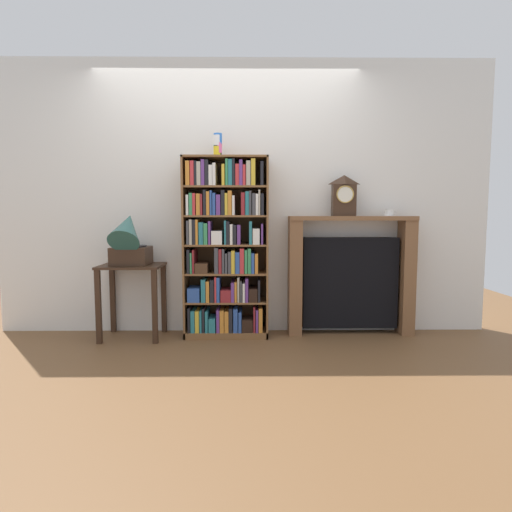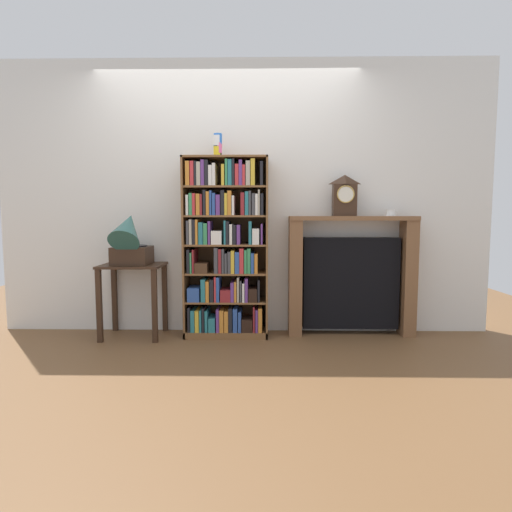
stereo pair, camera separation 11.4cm
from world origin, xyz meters
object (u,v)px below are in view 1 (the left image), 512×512
(side_table_left, at_px, (132,283))
(fireplace_mantel, at_px, (350,276))
(bookshelf, at_px, (225,251))
(mantel_clock, at_px, (344,196))
(gramophone, at_px, (129,240))
(cup_stack, at_px, (218,145))
(teacup_with_saucer, at_px, (389,213))

(side_table_left, distance_m, fireplace_mantel, 2.05)
(bookshelf, bearing_deg, side_table_left, -176.54)
(fireplace_mantel, distance_m, mantel_clock, 0.77)
(bookshelf, xyz_separation_m, gramophone, (-0.86, -0.12, 0.11))
(bookshelf, relative_size, cup_stack, 7.99)
(teacup_with_saucer, bearing_deg, cup_stack, -177.64)
(cup_stack, distance_m, teacup_with_saucer, 1.71)
(side_table_left, relative_size, gramophone, 1.24)
(bookshelf, xyz_separation_m, fireplace_mantel, (1.19, 0.08, -0.26))
(mantel_clock, distance_m, teacup_with_saucer, 0.46)
(gramophone, height_order, teacup_with_saucer, gramophone)
(side_table_left, bearing_deg, gramophone, -90.00)
(teacup_with_saucer, bearing_deg, side_table_left, -177.45)
(cup_stack, distance_m, mantel_clock, 1.25)
(side_table_left, bearing_deg, teacup_with_saucer, 2.55)
(cup_stack, bearing_deg, fireplace_mantel, 3.99)
(teacup_with_saucer, bearing_deg, gramophone, -175.83)
(bookshelf, bearing_deg, mantel_clock, 2.68)
(cup_stack, bearing_deg, teacup_with_saucer, 2.36)
(fireplace_mantel, bearing_deg, cup_stack, -176.01)
(side_table_left, bearing_deg, bookshelf, 3.46)
(teacup_with_saucer, bearing_deg, mantel_clock, -179.61)
(bookshelf, xyz_separation_m, teacup_with_saucer, (1.54, 0.05, 0.35))
(gramophone, xyz_separation_m, mantel_clock, (1.96, 0.17, 0.40))
(mantel_clock, xyz_separation_m, teacup_with_saucer, (0.43, 0.00, -0.16))
(gramophone, bearing_deg, teacup_with_saucer, 4.17)
(mantel_clock, height_order, teacup_with_saucer, mantel_clock)
(mantel_clock, bearing_deg, bookshelf, -177.32)
(cup_stack, distance_m, gramophone, 1.17)
(side_table_left, relative_size, fireplace_mantel, 0.58)
(fireplace_mantel, bearing_deg, gramophone, -174.54)
(gramophone, xyz_separation_m, teacup_with_saucer, (2.40, 0.17, 0.24))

